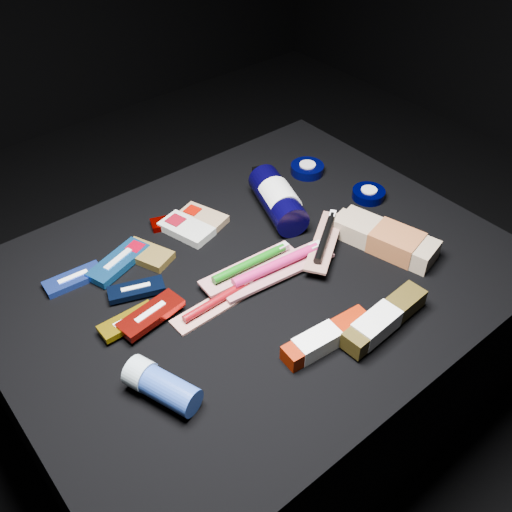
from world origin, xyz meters
TOP-DOWN VIEW (x-y plane):
  - ground at (0.00, 0.00)m, footprint 3.00×3.00m
  - cloth_table at (0.00, 0.00)m, footprint 0.98×0.78m
  - luna_bar_0 at (-0.29, 0.19)m, footprint 0.11×0.05m
  - luna_bar_1 at (-0.20, 0.18)m, footprint 0.14×0.09m
  - luna_bar_2 at (-0.21, 0.09)m, footprint 0.11×0.07m
  - luna_bar_3 at (-0.26, 0.02)m, footprint 0.10×0.04m
  - luna_bar_4 at (-0.23, 0.01)m, footprint 0.13×0.06m
  - clif_bar_0 at (-0.14, 0.17)m, footprint 0.09×0.12m
  - clif_bar_1 at (-0.04, 0.18)m, footprint 0.09×0.12m
  - clif_bar_2 at (0.01, 0.19)m, footprint 0.09×0.11m
  - power_bar at (-0.02, 0.21)m, footprint 0.13×0.08m
  - lotion_bottle at (0.16, 0.11)m, footprint 0.13×0.23m
  - cream_tin_upper at (0.32, 0.18)m, footprint 0.08×0.08m
  - cream_tin_lower at (0.35, 0.02)m, footprint 0.07×0.07m
  - bodywash_bottle at (0.25, -0.12)m, footprint 0.12×0.22m
  - deodorant_stick at (-0.29, -0.14)m, footprint 0.09×0.13m
  - toothbrush_pack_0 at (-0.11, -0.03)m, footprint 0.18×0.05m
  - toothbrush_pack_1 at (0.03, -0.04)m, footprint 0.25×0.08m
  - toothbrush_pack_2 at (-0.01, -0.01)m, footprint 0.21×0.06m
  - toothbrush_pack_3 at (0.15, -0.04)m, footprint 0.18×0.14m
  - toothpaste_carton_red at (-0.03, -0.22)m, footprint 0.17×0.05m
  - toothpaste_carton_green at (0.07, -0.26)m, footprint 0.19×0.05m

SIDE VIEW (x-z plane):
  - ground at x=0.00m, z-range 0.00..0.00m
  - cloth_table at x=0.00m, z-range 0.00..0.40m
  - luna_bar_0 at x=-0.29m, z-range 0.40..0.41m
  - power_bar at x=-0.02m, z-range 0.40..0.41m
  - toothbrush_pack_0 at x=-0.11m, z-range 0.40..0.42m
  - clif_bar_2 at x=0.01m, z-range 0.40..0.42m
  - clif_bar_0 at x=-0.14m, z-range 0.40..0.42m
  - clif_bar_1 at x=-0.04m, z-range 0.40..0.42m
  - cream_tin_lower at x=0.35m, z-range 0.40..0.42m
  - luna_bar_1 at x=-0.20m, z-range 0.40..0.42m
  - cream_tin_upper at x=0.32m, z-range 0.40..0.42m
  - luna_bar_2 at x=-0.21m, z-range 0.40..0.42m
  - luna_bar_3 at x=-0.26m, z-range 0.41..0.42m
  - toothpaste_carton_red at x=-0.03m, z-range 0.40..0.43m
  - toothbrush_pack_1 at x=0.03m, z-range 0.40..0.43m
  - luna_bar_4 at x=-0.23m, z-range 0.41..0.43m
  - bodywash_bottle at x=0.25m, z-range 0.40..0.44m
  - toothbrush_pack_2 at x=-0.01m, z-range 0.41..0.43m
  - toothpaste_carton_green at x=0.07m, z-range 0.41..0.44m
  - deodorant_stick at x=-0.29m, z-range 0.40..0.45m
  - toothbrush_pack_3 at x=0.15m, z-range 0.42..0.44m
  - lotion_bottle at x=0.16m, z-range 0.40..0.47m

